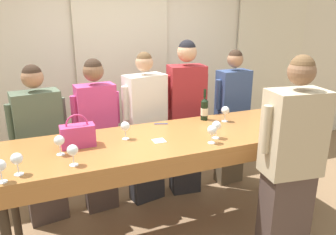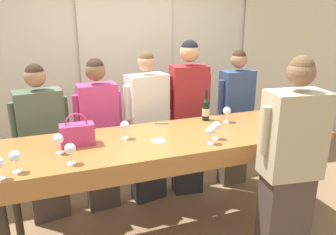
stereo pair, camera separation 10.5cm
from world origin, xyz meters
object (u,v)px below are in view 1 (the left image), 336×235
(tasting_bar, at_px, (173,147))
(wine_glass_center_left, at_px, (306,117))
(guest_pink_top, at_px, (98,135))
(wine_glass_front_right, at_px, (0,166))
(wine_bottle, at_px, (204,109))
(wine_glass_center_mid, at_px, (268,108))
(wine_glass_front_mid, at_px, (125,127))
(wine_glass_near_host, at_px, (212,130))
(guest_cream_sweater, at_px, (146,129))
(wine_glass_back_mid, at_px, (59,141))
(wine_glass_front_left, at_px, (17,159))
(host_pouring, at_px, (290,167))
(wine_glass_back_left, at_px, (225,111))
(wine_glass_by_bottle, at_px, (275,104))
(guest_navy_coat, at_px, (232,117))
(wine_glass_back_right, at_px, (216,126))
(wine_glass_center_right, at_px, (73,151))
(handbag, at_px, (78,135))
(guest_olive_jacket, at_px, (41,146))
(guest_striped_shirt, at_px, (186,118))

(tasting_bar, distance_m, wine_glass_center_left, 1.33)
(guest_pink_top, bearing_deg, wine_glass_front_right, -126.70)
(wine_bottle, bearing_deg, wine_glass_center_mid, -18.83)
(wine_glass_front_mid, distance_m, wine_glass_front_right, 1.06)
(wine_glass_near_host, relative_size, guest_cream_sweater, 0.09)
(wine_glass_back_mid, bearing_deg, wine_glass_near_host, -10.88)
(wine_glass_front_left, distance_m, host_pouring, 2.07)
(wine_glass_back_left, bearing_deg, wine_glass_by_bottle, 2.59)
(guest_navy_coat, bearing_deg, wine_glass_back_right, -129.72)
(wine_glass_near_host, bearing_deg, wine_glass_front_right, -177.09)
(wine_glass_front_mid, bearing_deg, wine_glass_near_host, -29.40)
(wine_glass_by_bottle, bearing_deg, wine_glass_center_right, -167.36)
(wine_glass_center_mid, relative_size, guest_navy_coat, 0.09)
(wine_glass_front_left, height_order, wine_glass_center_left, same)
(wine_glass_by_bottle, height_order, host_pouring, host_pouring)
(wine_glass_back_mid, height_order, wine_glass_near_host, same)
(wine_bottle, distance_m, wine_glass_back_left, 0.22)
(wine_glass_center_right, bearing_deg, wine_glass_back_mid, 107.36)
(handbag, relative_size, wine_glass_center_mid, 1.75)
(wine_glass_back_right, relative_size, wine_glass_near_host, 1.00)
(tasting_bar, height_order, guest_cream_sweater, guest_cream_sweater)
(wine_glass_back_mid, relative_size, host_pouring, 0.09)
(wine_glass_back_left, xyz_separation_m, guest_navy_coat, (0.45, 0.55, -0.28))
(guest_navy_coat, bearing_deg, guest_olive_jacket, 180.00)
(wine_glass_center_right, bearing_deg, tasting_bar, 16.18)
(wine_glass_center_right, bearing_deg, wine_glass_front_left, -178.76)
(wine_bottle, relative_size, guest_striped_shirt, 0.18)
(wine_glass_front_right, bearing_deg, wine_glass_front_left, 37.27)
(wine_glass_front_right, xyz_separation_m, wine_glass_near_host, (1.62, 0.08, -0.00))
(handbag, height_order, host_pouring, host_pouring)
(wine_glass_front_mid, bearing_deg, wine_glass_front_left, -156.30)
(wine_bottle, relative_size, wine_glass_center_right, 2.04)
(wine_glass_back_left, bearing_deg, wine_glass_back_mid, -171.84)
(handbag, height_order, wine_glass_center_right, handbag)
(wine_glass_back_left, distance_m, wine_glass_back_right, 0.50)
(guest_striped_shirt, height_order, guest_navy_coat, guest_striped_shirt)
(handbag, bearing_deg, wine_glass_front_mid, 1.60)
(wine_glass_front_mid, distance_m, wine_glass_center_left, 1.73)
(wine_glass_front_right, bearing_deg, wine_glass_back_mid, 38.78)
(wine_glass_back_left, xyz_separation_m, guest_pink_top, (-1.22, 0.55, -0.28))
(wine_glass_center_mid, bearing_deg, wine_glass_front_mid, -179.43)
(wine_glass_center_right, height_order, wine_glass_back_mid, same)
(wine_glass_center_mid, height_order, guest_pink_top, guest_pink_top)
(tasting_bar, bearing_deg, wine_glass_front_mid, 164.99)
(wine_glass_back_left, distance_m, wine_glass_near_host, 0.63)
(wine_glass_front_left, distance_m, wine_glass_center_left, 2.56)
(wine_glass_front_right, distance_m, guest_cream_sweater, 1.77)
(wine_glass_back_right, height_order, guest_olive_jacket, guest_olive_jacket)
(wine_glass_front_right, bearing_deg, guest_pink_top, 53.30)
(wine_glass_center_mid, xyz_separation_m, wine_glass_back_left, (-0.47, 0.08, 0.00))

